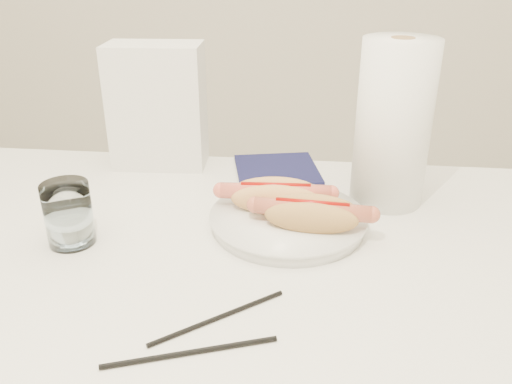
# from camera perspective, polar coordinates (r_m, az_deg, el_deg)

# --- Properties ---
(table) EXTENTS (1.20, 0.80, 0.75)m
(table) POSITION_cam_1_polar(r_m,az_deg,el_deg) (0.82, -6.27, -10.46)
(table) COLOR white
(table) RESTS_ON ground
(plate) EXTENTS (0.28, 0.28, 0.02)m
(plate) POSITION_cam_1_polar(r_m,az_deg,el_deg) (0.86, 3.47, -3.21)
(plate) COLOR white
(plate) RESTS_ON table
(hotdog_left) EXTENTS (0.18, 0.08, 0.05)m
(hotdog_left) POSITION_cam_1_polar(r_m,az_deg,el_deg) (0.87, 2.14, -0.42)
(hotdog_left) COLOR #ECA75E
(hotdog_left) RESTS_ON plate
(hotdog_right) EXTENTS (0.18, 0.08, 0.05)m
(hotdog_right) POSITION_cam_1_polar(r_m,az_deg,el_deg) (0.81, 6.09, -2.38)
(hotdog_right) COLOR tan
(hotdog_right) RESTS_ON plate
(water_glass) EXTENTS (0.07, 0.07, 0.10)m
(water_glass) POSITION_cam_1_polar(r_m,az_deg,el_deg) (0.84, -19.66, -2.25)
(water_glass) COLOR silver
(water_glass) RESTS_ON table
(chopstick_near) EXTENTS (0.15, 0.12, 0.01)m
(chopstick_near) POSITION_cam_1_polar(r_m,az_deg,el_deg) (0.67, -4.07, -13.40)
(chopstick_near) COLOR black
(chopstick_near) RESTS_ON table
(chopstick_far) EXTENTS (0.19, 0.07, 0.01)m
(chopstick_far) POSITION_cam_1_polar(r_m,az_deg,el_deg) (0.62, -7.08, -16.85)
(chopstick_far) COLOR black
(chopstick_far) RESTS_ON table
(napkin_box) EXTENTS (0.19, 0.11, 0.25)m
(napkin_box) POSITION_cam_1_polar(r_m,az_deg,el_deg) (1.09, -10.61, 9.11)
(napkin_box) COLOR white
(napkin_box) RESTS_ON table
(navy_napkin) EXTENTS (0.19, 0.19, 0.01)m
(navy_napkin) POSITION_cam_1_polar(r_m,az_deg,el_deg) (1.07, 2.28, 2.43)
(navy_napkin) COLOR #13143D
(navy_napkin) RESTS_ON table
(paper_towel_roll) EXTENTS (0.17, 0.17, 0.28)m
(paper_towel_roll) POSITION_cam_1_polar(r_m,az_deg,el_deg) (0.93, 14.64, 7.13)
(paper_towel_roll) COLOR white
(paper_towel_roll) RESTS_ON table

